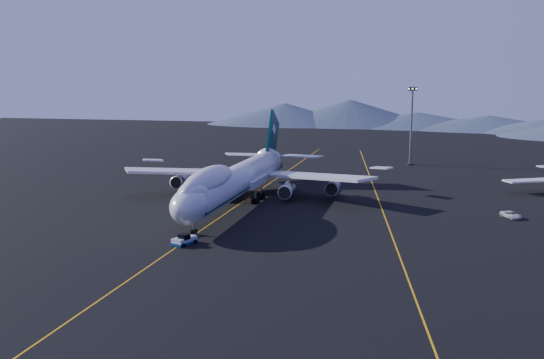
% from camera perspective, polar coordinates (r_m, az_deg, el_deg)
% --- Properties ---
extents(ground, '(500.00, 500.00, 0.00)m').
position_cam_1_polar(ground, '(132.74, -3.24, -2.43)').
color(ground, black).
rests_on(ground, ground).
extents(taxiway_line_main, '(0.25, 220.00, 0.01)m').
position_cam_1_polar(taxiway_line_main, '(132.74, -3.24, -2.42)').
color(taxiway_line_main, orange).
rests_on(taxiway_line_main, ground).
extents(taxiway_line_side, '(28.08, 198.09, 0.01)m').
position_cam_1_polar(taxiway_line_side, '(137.19, 10.09, -2.17)').
color(taxiway_line_side, orange).
rests_on(taxiway_line_side, ground).
extents(boeing_747, '(59.62, 72.43, 19.37)m').
position_cam_1_polar(boeing_747, '(131.70, -3.26, 0.05)').
color(boeing_747, silver).
rests_on(boeing_747, ground).
extents(pushback_tug, '(3.57, 4.88, 1.91)m').
position_cam_1_polar(pushback_tug, '(102.49, -8.26, -5.74)').
color(pushback_tug, silver).
rests_on(pushback_tug, ground).
extents(service_van, '(4.27, 5.24, 1.33)m').
position_cam_1_polar(service_van, '(129.29, 21.57, -3.11)').
color(service_van, silver).
rests_on(service_van, ground).
extents(floodlight_mast, '(3.06, 2.30, 24.78)m').
position_cam_1_polar(floodlight_mast, '(198.62, 12.97, 4.95)').
color(floodlight_mast, black).
rests_on(floodlight_mast, ground).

